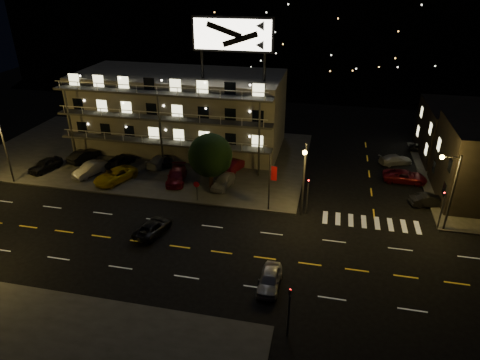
% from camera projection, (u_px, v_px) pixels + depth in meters
% --- Properties ---
extents(ground, '(140.00, 140.00, 0.00)m').
position_uv_depth(ground, '(200.00, 250.00, 39.33)').
color(ground, black).
rests_on(ground, ground).
extents(curb_nw, '(44.00, 24.00, 0.15)m').
position_uv_depth(curb_nw, '(146.00, 153.00, 59.46)').
color(curb_nw, '#333231').
rests_on(curb_nw, ground).
extents(motel, '(28.00, 13.80, 18.10)m').
position_uv_depth(motel, '(181.00, 111.00, 59.73)').
color(motel, gray).
rests_on(motel, ground).
extents(side_bldg_back, '(14.06, 12.00, 7.00)m').
position_uv_depth(side_bldg_back, '(479.00, 134.00, 56.50)').
color(side_bldg_back, black).
rests_on(side_bldg_back, ground).
extents(hill_backdrop, '(120.00, 25.00, 24.00)m').
position_uv_depth(hill_backdrop, '(264.00, 26.00, 95.44)').
color(hill_backdrop, black).
rests_on(hill_backdrop, ground).
extents(streetlight_nw, '(0.44, 1.92, 8.00)m').
position_uv_depth(streetlight_nw, '(2.00, 145.00, 49.03)').
color(streetlight_nw, '#2D2D30').
rests_on(streetlight_nw, ground).
extents(streetlight_nc, '(0.44, 1.92, 8.00)m').
position_uv_depth(streetlight_nc, '(304.00, 173.00, 42.42)').
color(streetlight_nc, '#2D2D30').
rests_on(streetlight_nc, ground).
extents(streetlight_ne, '(1.92, 0.44, 8.00)m').
position_uv_depth(streetlight_ne, '(450.00, 185.00, 40.13)').
color(streetlight_ne, '#2D2D30').
rests_on(streetlight_ne, ground).
extents(signal_nw, '(0.20, 0.27, 4.60)m').
position_uv_depth(signal_nw, '(308.00, 192.00, 43.89)').
color(signal_nw, '#2D2D30').
rests_on(signal_nw, ground).
extents(signal_sw, '(0.20, 0.27, 4.60)m').
position_uv_depth(signal_sw, '(289.00, 308.00, 29.03)').
color(signal_sw, '#2D2D30').
rests_on(signal_sw, ground).
extents(signal_ne, '(0.27, 0.20, 4.60)m').
position_uv_depth(signal_ne, '(443.00, 206.00, 41.40)').
color(signal_ne, '#2D2D30').
rests_on(signal_ne, ground).
extents(banner_north, '(0.83, 0.16, 6.40)m').
position_uv_depth(banner_north, '(270.00, 182.00, 44.17)').
color(banner_north, '#2D2D30').
rests_on(banner_north, ground).
extents(stop_sign, '(0.91, 0.11, 2.61)m').
position_uv_depth(stop_sign, '(197.00, 188.00, 46.63)').
color(stop_sign, '#2D2D30').
rests_on(stop_sign, ground).
extents(tree, '(5.23, 5.03, 6.58)m').
position_uv_depth(tree, '(210.00, 157.00, 48.44)').
color(tree, black).
rests_on(tree, curb_nw).
extents(lot_car_0, '(2.92, 4.73, 1.50)m').
position_uv_depth(lot_car_0, '(45.00, 165.00, 54.09)').
color(lot_car_0, black).
rests_on(lot_car_0, curb_nw).
extents(lot_car_1, '(3.09, 4.88, 1.52)m').
position_uv_depth(lot_car_1, '(90.00, 169.00, 52.87)').
color(lot_car_1, '#97979D').
rests_on(lot_car_1, curb_nw).
extents(lot_car_2, '(4.51, 5.97, 1.51)m').
position_uv_depth(lot_car_2, '(115.00, 175.00, 51.27)').
color(lot_car_2, gold).
rests_on(lot_car_2, curb_nw).
extents(lot_car_3, '(3.09, 5.43, 1.48)m').
position_uv_depth(lot_car_3, '(177.00, 176.00, 51.22)').
color(lot_car_3, '#5C0D18').
rests_on(lot_car_3, curb_nw).
extents(lot_car_4, '(2.36, 4.44, 1.44)m').
position_uv_depth(lot_car_4, '(223.00, 181.00, 49.92)').
color(lot_car_4, '#97979D').
rests_on(lot_car_4, curb_nw).
extents(lot_car_5, '(2.88, 4.87, 1.52)m').
position_uv_depth(lot_car_5, '(84.00, 155.00, 56.70)').
color(lot_car_5, black).
rests_on(lot_car_5, curb_nw).
extents(lot_car_6, '(3.15, 5.14, 1.33)m').
position_uv_depth(lot_car_6, '(120.00, 160.00, 55.46)').
color(lot_car_6, black).
rests_on(lot_car_6, curb_nw).
extents(lot_car_7, '(2.71, 5.05, 1.39)m').
position_uv_depth(lot_car_7, '(161.00, 160.00, 55.44)').
color(lot_car_7, '#97979D').
rests_on(lot_car_7, curb_nw).
extents(lot_car_8, '(2.92, 4.08, 1.29)m').
position_uv_depth(lot_car_8, '(165.00, 159.00, 55.85)').
color(lot_car_8, black).
rests_on(lot_car_8, curb_nw).
extents(lot_car_9, '(3.01, 4.59, 1.43)m').
position_uv_depth(lot_car_9, '(236.00, 164.00, 54.32)').
color(lot_car_9, '#5C0D18').
rests_on(lot_car_9, curb_nw).
extents(side_car_0, '(4.28, 2.33, 1.34)m').
position_uv_depth(side_car_0, '(429.00, 200.00, 46.28)').
color(side_car_0, black).
rests_on(side_car_0, ground).
extents(side_car_1, '(5.15, 2.43, 1.42)m').
position_uv_depth(side_car_1, '(405.00, 176.00, 51.46)').
color(side_car_1, '#5C0D18').
rests_on(side_car_1, ground).
extents(side_car_2, '(4.72, 3.40, 1.27)m').
position_uv_depth(side_car_2, '(396.00, 160.00, 56.15)').
color(side_car_2, '#97979D').
rests_on(side_car_2, ground).
extents(side_car_3, '(3.70, 1.82, 1.22)m').
position_uv_depth(side_car_3, '(422.00, 148.00, 59.82)').
color(side_car_3, black).
rests_on(side_car_3, ground).
extents(road_car_east, '(1.72, 4.16, 1.41)m').
position_uv_depth(road_car_east, '(270.00, 279.00, 34.52)').
color(road_car_east, '#97979D').
rests_on(road_car_east, ground).
extents(road_car_west, '(3.01, 4.92, 1.27)m').
position_uv_depth(road_car_west, '(153.00, 227.00, 41.54)').
color(road_car_west, black).
rests_on(road_car_west, ground).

